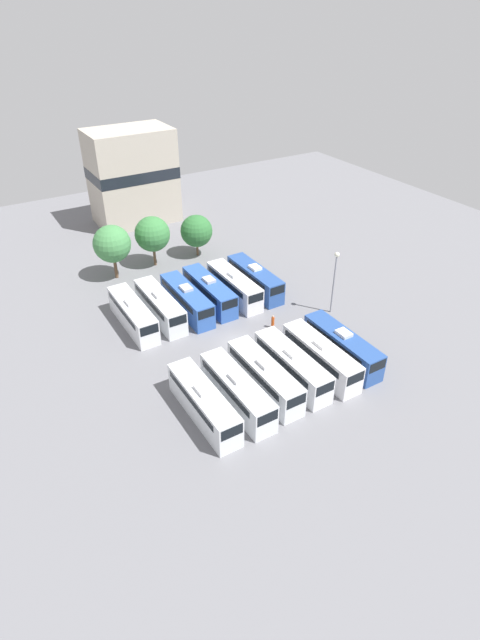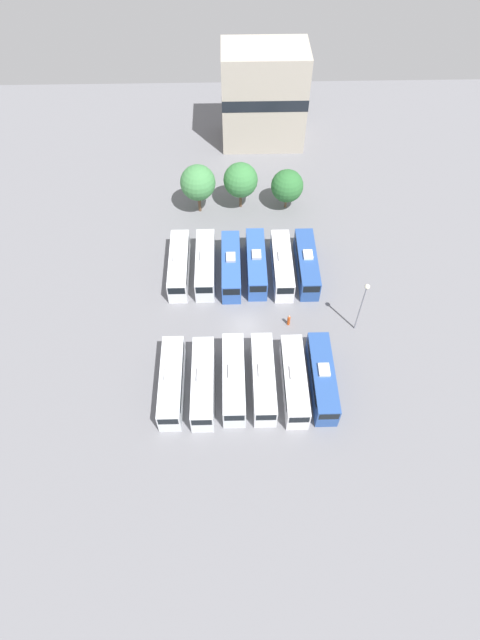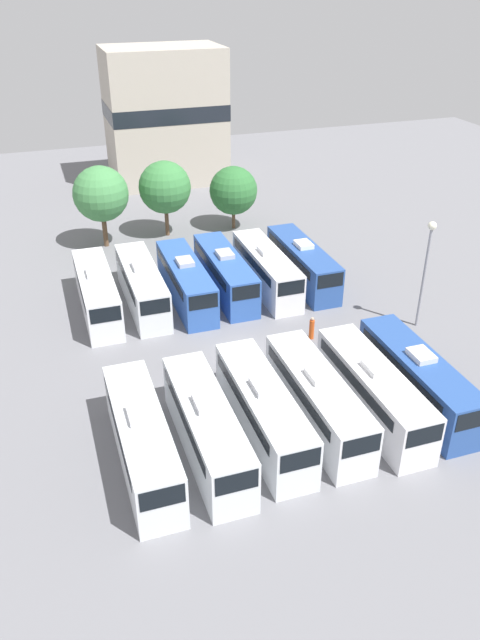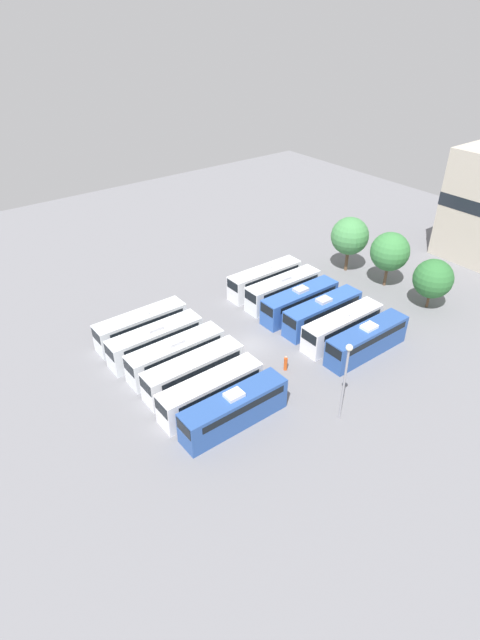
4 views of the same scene
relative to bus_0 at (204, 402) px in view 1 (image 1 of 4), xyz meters
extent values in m
plane|color=slate|center=(8.40, 8.78, -1.74)|extent=(117.88, 117.88, 0.00)
cube|color=silver|center=(0.00, -0.03, -0.15)|extent=(2.41, 10.27, 3.17)
cube|color=black|center=(0.00, 0.23, 0.73)|extent=(2.45, 8.73, 0.70)
cube|color=black|center=(0.00, -5.15, 0.72)|extent=(2.12, 0.08, 1.11)
cube|color=silver|center=(0.00, -0.03, 1.60)|extent=(1.20, 1.60, 0.35)
cube|color=silver|center=(3.47, -0.20, -0.15)|extent=(2.41, 10.27, 3.17)
cube|color=black|center=(3.47, 0.05, 0.73)|extent=(2.45, 8.73, 0.70)
cube|color=black|center=(3.47, -5.33, 0.72)|extent=(2.12, 0.08, 1.11)
cube|color=#B2B2B7|center=(3.47, -0.20, 1.60)|extent=(1.20, 1.60, 0.35)
cube|color=silver|center=(6.85, 0.21, -0.15)|extent=(2.41, 10.27, 3.17)
cube|color=black|center=(6.85, 0.47, 0.73)|extent=(2.45, 8.73, 0.70)
cube|color=black|center=(6.85, -4.91, 0.72)|extent=(2.12, 0.08, 1.11)
cube|color=#B2B2B7|center=(6.85, 0.21, 1.60)|extent=(1.20, 1.60, 0.35)
cube|color=silver|center=(10.14, 0.19, -0.15)|extent=(2.41, 10.27, 3.17)
cube|color=black|center=(10.14, 0.45, 0.73)|extent=(2.45, 8.73, 0.70)
cube|color=black|center=(10.14, -4.93, 0.72)|extent=(2.12, 0.08, 1.11)
cube|color=white|center=(10.14, 0.19, 1.60)|extent=(1.20, 1.60, 0.35)
cube|color=silver|center=(13.55, -0.15, -0.15)|extent=(2.41, 10.27, 3.17)
cube|color=black|center=(13.55, 0.11, 0.73)|extent=(2.45, 8.73, 0.70)
cube|color=black|center=(13.55, -5.27, 0.72)|extent=(2.12, 0.08, 1.11)
cube|color=white|center=(13.55, -0.15, 1.60)|extent=(1.20, 1.60, 0.35)
cube|color=#284C93|center=(16.68, 0.13, -0.15)|extent=(2.41, 10.27, 3.17)
cube|color=black|center=(16.68, 0.39, 0.73)|extent=(2.45, 8.73, 0.70)
cube|color=black|center=(16.68, -4.99, 0.72)|extent=(2.12, 0.08, 1.11)
cube|color=silver|center=(16.68, 0.13, 1.60)|extent=(1.20, 1.60, 0.35)
cube|color=silver|center=(-0.06, 17.59, -0.15)|extent=(2.41, 10.27, 3.17)
cube|color=black|center=(-0.06, 17.85, 0.73)|extent=(2.45, 8.73, 0.70)
cube|color=black|center=(-0.06, 12.47, 0.72)|extent=(2.12, 0.08, 1.11)
cube|color=silver|center=(-0.06, 17.59, 1.60)|extent=(1.20, 1.60, 0.35)
cube|color=silver|center=(3.38, 17.64, -0.15)|extent=(2.41, 10.27, 3.17)
cube|color=black|center=(3.38, 17.90, 0.73)|extent=(2.45, 8.73, 0.70)
cube|color=black|center=(3.38, 12.52, 0.72)|extent=(2.12, 0.08, 1.11)
cube|color=#B2B2B7|center=(3.38, 17.64, 1.60)|extent=(1.20, 1.60, 0.35)
cube|color=#2D56A8|center=(6.77, 17.28, -0.15)|extent=(2.41, 10.27, 3.17)
cube|color=black|center=(6.77, 17.53, 0.73)|extent=(2.45, 8.73, 0.70)
cube|color=black|center=(6.77, 12.15, 0.72)|extent=(2.12, 0.08, 1.11)
cube|color=#B2B2B7|center=(6.77, 17.28, 1.60)|extent=(1.20, 1.60, 0.35)
cube|color=#2D56A8|center=(10.11, 17.67, -0.15)|extent=(2.41, 10.27, 3.17)
cube|color=black|center=(10.11, 17.93, 0.73)|extent=(2.45, 8.73, 0.70)
cube|color=black|center=(10.11, 12.55, 0.72)|extent=(2.12, 0.08, 1.11)
cube|color=#B2B2B7|center=(10.11, 17.67, 1.60)|extent=(1.20, 1.60, 0.35)
cube|color=silver|center=(13.50, 17.29, -0.15)|extent=(2.41, 10.27, 3.17)
cube|color=black|center=(13.50, 17.54, 0.73)|extent=(2.45, 8.73, 0.70)
cube|color=black|center=(13.50, 12.16, 0.72)|extent=(2.12, 0.08, 1.11)
cube|color=silver|center=(13.50, 17.29, 1.60)|extent=(1.20, 1.60, 0.35)
cube|color=#284C93|center=(16.77, 17.47, -0.15)|extent=(2.41, 10.27, 3.17)
cube|color=black|center=(16.77, 17.73, 0.73)|extent=(2.45, 8.73, 0.70)
cube|color=black|center=(16.77, 12.35, 0.72)|extent=(2.12, 0.08, 1.11)
cube|color=white|center=(16.77, 17.47, 1.60)|extent=(1.20, 1.60, 0.35)
cylinder|color=#CC4C19|center=(13.75, 8.83, -1.00)|extent=(0.36, 0.36, 1.48)
sphere|color=tan|center=(13.75, 8.83, -0.14)|extent=(0.24, 0.24, 0.24)
cylinder|color=gray|center=(21.87, 8.04, 2.08)|extent=(0.20, 0.20, 7.63)
sphere|color=#EAE5C6|center=(21.87, 8.04, 6.07)|extent=(0.60, 0.60, 0.60)
cylinder|color=brown|center=(2.30, 30.31, -0.08)|extent=(0.45, 0.45, 3.31)
sphere|color=#428447|center=(2.30, 30.31, 3.34)|extent=(5.04, 5.04, 5.04)
cylinder|color=brown|center=(8.37, 31.09, -0.19)|extent=(0.38, 0.38, 3.09)
sphere|color=#387A3D|center=(8.37, 31.09, 3.08)|extent=(4.95, 4.95, 4.95)
cylinder|color=brown|center=(15.10, 30.80, -0.61)|extent=(0.33, 0.33, 2.25)
sphere|color=#2D6B33|center=(15.10, 30.80, 2.15)|extent=(4.70, 4.70, 4.70)
cube|color=#B2A899|center=(12.49, 48.46, 5.87)|extent=(13.30, 8.52, 15.22)
cube|color=black|center=(12.49, 48.46, 6.63)|extent=(13.36, 8.58, 1.80)
camera|label=1|loc=(-14.72, -30.77, 31.35)|focal=28.00mm
camera|label=2|loc=(6.88, -27.79, 48.00)|focal=28.00mm
camera|label=3|loc=(-3.15, -25.45, 21.61)|focal=35.00mm
camera|label=4|loc=(42.56, -19.08, 30.05)|focal=28.00mm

